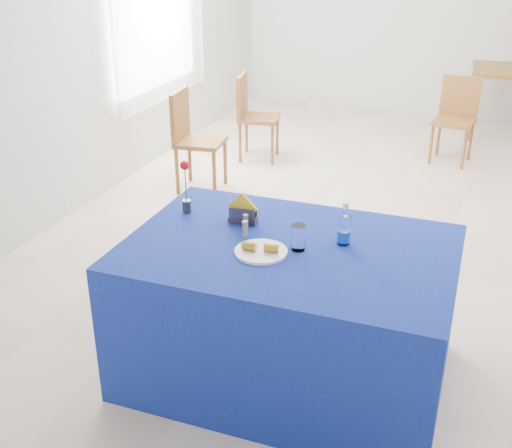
{
  "coord_description": "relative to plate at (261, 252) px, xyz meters",
  "views": [
    {
      "loc": [
        0.65,
        -4.85,
        2.17
      ],
      "look_at": [
        -0.29,
        -2.31,
        0.92
      ],
      "focal_mm": 45.0,
      "sensor_mm": 36.0,
      "label": 1
    }
  ],
  "objects": [
    {
      "name": "floor",
      "position": [
        0.27,
        2.29,
        -0.77
      ],
      "size": [
        7.0,
        7.0,
        0.0
      ],
      "primitive_type": "plane",
      "color": "beige",
      "rests_on": "ground"
    },
    {
      "name": "window_pane",
      "position": [
        -2.2,
        3.09,
        0.78
      ],
      "size": [
        0.04,
        1.5,
        1.6
      ],
      "primitive_type": "cube",
      "color": "white",
      "rests_on": "room_shell"
    },
    {
      "name": "curtain",
      "position": [
        -2.13,
        3.09,
        0.78
      ],
      "size": [
        0.04,
        1.75,
        1.85
      ],
      "primitive_type": "cube",
      "color": "white",
      "rests_on": "room_shell"
    },
    {
      "name": "plate",
      "position": [
        0.0,
        0.0,
        0.0
      ],
      "size": [
        0.26,
        0.26,
        0.01
      ],
      "primitive_type": "cylinder",
      "color": "white",
      "rests_on": "blue_table"
    },
    {
      "name": "drinking_glass",
      "position": [
        0.16,
        0.1,
        0.06
      ],
      "size": [
        0.07,
        0.07,
        0.13
      ],
      "primitive_type": "cylinder",
      "color": "white",
      "rests_on": "blue_table"
    },
    {
      "name": "salt_shaker",
      "position": [
        -0.14,
        0.14,
        0.04
      ],
      "size": [
        0.03,
        0.03,
        0.08
      ],
      "primitive_type": "cylinder",
      "color": "slate",
      "rests_on": "blue_table"
    },
    {
      "name": "pepper_shaker",
      "position": [
        -0.16,
        0.22,
        0.04
      ],
      "size": [
        0.03,
        0.03,
        0.08
      ],
      "primitive_type": "cylinder",
      "color": "slate",
      "rests_on": "blue_table"
    },
    {
      "name": "blue_table",
      "position": [
        0.1,
        0.12,
        -0.39
      ],
      "size": [
        1.6,
        1.1,
        0.76
      ],
      "color": "navy",
      "rests_on": "floor"
    },
    {
      "name": "water_bottle",
      "position": [
        0.35,
        0.24,
        0.06
      ],
      "size": [
        0.06,
        0.06,
        0.21
      ],
      "color": "white",
      "rests_on": "blue_table"
    },
    {
      "name": "napkin_holder",
      "position": [
        -0.21,
        0.29,
        0.04
      ],
      "size": [
        0.16,
        0.07,
        0.17
      ],
      "color": "#39383D",
      "rests_on": "blue_table"
    },
    {
      "name": "rose_vase",
      "position": [
        -0.55,
        0.32,
        0.14
      ],
      "size": [
        0.05,
        0.05,
        0.3
      ],
      "color": "#242428",
      "rests_on": "blue_table"
    },
    {
      "name": "chair_bg_left",
      "position": [
        0.62,
        4.02,
        -0.28
      ],
      "size": [
        0.42,
        0.42,
        0.84
      ],
      "rotation": [
        0.0,
        0.0,
        -0.13
      ],
      "color": "#98602C",
      "rests_on": "floor"
    },
    {
      "name": "chair_win_a",
      "position": [
        -1.52,
        2.39,
        -0.25
      ],
      "size": [
        0.45,
        0.45,
        0.9
      ],
      "rotation": [
        0.0,
        0.0,
        1.69
      ],
      "color": "#98602C",
      "rests_on": "floor"
    },
    {
      "name": "chair_win_b",
      "position": [
        -1.32,
        3.37,
        -0.27
      ],
      "size": [
        0.44,
        0.44,
        0.86
      ],
      "rotation": [
        0.0,
        0.0,
        1.74
      ],
      "color": "#98602C",
      "rests_on": "floor"
    },
    {
      "name": "banana_pieces",
      "position": [
        0.0,
        -0.01,
        0.03
      ],
      "size": [
        0.18,
        0.06,
        0.04
      ],
      "color": "yellow",
      "rests_on": "plate"
    }
  ]
}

